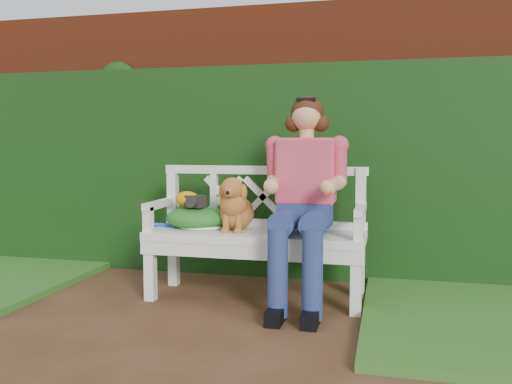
# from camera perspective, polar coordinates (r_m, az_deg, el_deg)

# --- Properties ---
(ground) EXTENTS (60.00, 60.00, 0.00)m
(ground) POSITION_cam_1_polar(r_m,az_deg,el_deg) (3.09, -11.22, -15.54)
(ground) COLOR #422914
(brick_wall) EXTENTS (10.00, 0.30, 2.20)m
(brick_wall) POSITION_cam_1_polar(r_m,az_deg,el_deg) (4.68, -1.55, 5.36)
(brick_wall) COLOR maroon
(brick_wall) RESTS_ON ground
(ivy_hedge) EXTENTS (10.00, 0.18, 1.70)m
(ivy_hedge) POSITION_cam_1_polar(r_m,az_deg,el_deg) (4.47, -2.29, 2.16)
(ivy_hedge) COLOR #183B0F
(ivy_hedge) RESTS_ON ground
(garden_bench) EXTENTS (1.62, 0.72, 0.48)m
(garden_bench) POSITION_cam_1_polar(r_m,az_deg,el_deg) (3.80, 0.00, -7.67)
(garden_bench) COLOR white
(garden_bench) RESTS_ON ground
(seated_woman) EXTENTS (0.78, 0.91, 1.38)m
(seated_woman) POSITION_cam_1_polar(r_m,az_deg,el_deg) (3.64, 5.19, -1.09)
(seated_woman) COLOR #F7342F
(seated_woman) RESTS_ON ground
(dog) EXTENTS (0.35, 0.41, 0.38)m
(dog) POSITION_cam_1_polar(r_m,az_deg,el_deg) (3.75, -2.13, -1.18)
(dog) COLOR #AF7E2D
(dog) RESTS_ON garden_bench
(tennis_racket) EXTENTS (0.63, 0.38, 0.03)m
(tennis_racket) POSITION_cam_1_polar(r_m,az_deg,el_deg) (3.89, -6.15, -3.59)
(tennis_racket) COLOR white
(tennis_racket) RESTS_ON garden_bench
(green_bag) EXTENTS (0.55, 0.50, 0.15)m
(green_bag) POSITION_cam_1_polar(r_m,az_deg,el_deg) (3.89, -6.26, -2.67)
(green_bag) COLOR green
(green_bag) RESTS_ON garden_bench
(camera_item) EXTENTS (0.15, 0.12, 0.09)m
(camera_item) POSITION_cam_1_polar(r_m,az_deg,el_deg) (3.84, -6.38, -0.97)
(camera_item) COLOR #262322
(camera_item) RESTS_ON green_bag
(baseball_glove) EXTENTS (0.19, 0.15, 0.11)m
(baseball_glove) POSITION_cam_1_polar(r_m,az_deg,el_deg) (3.89, -7.26, -0.72)
(baseball_glove) COLOR orange
(baseball_glove) RESTS_ON green_bag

